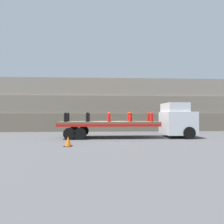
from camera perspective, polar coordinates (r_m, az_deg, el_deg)
name	(u,v)px	position (r m, az deg, el deg)	size (l,w,h in m)	color
ground_plane	(109,138)	(15.24, -1.04, -8.36)	(120.00, 120.00, 0.00)	#474749
rock_cliff	(107,105)	(22.20, -1.56, 2.24)	(60.00, 3.30, 6.40)	#706656
truck_cab	(178,120)	(16.46, 20.73, -2.46)	(2.51, 2.71, 3.00)	silver
flatbed_trailer	(102,125)	(15.13, -3.28, -4.15)	(8.42, 2.58, 1.40)	brown
fire_hydrant_black_near_0	(65,117)	(14.90, -14.99, -1.64)	(0.31, 0.45, 0.78)	black
fire_hydrant_black_far_0	(68,117)	(15.97, -14.16, -1.60)	(0.31, 0.45, 0.78)	black
fire_hydrant_black_near_1	(87,117)	(14.62, -8.06, -1.68)	(0.31, 0.45, 0.78)	black
fire_hydrant_black_far_1	(88,117)	(15.71, -7.69, -1.63)	(0.31, 0.45, 0.78)	black
fire_hydrant_red_near_2	(109,117)	(14.56, -0.97, -1.69)	(0.31, 0.45, 0.78)	red
fire_hydrant_red_far_2	(109,117)	(15.65, -1.09, -1.64)	(0.31, 0.45, 0.78)	red
fire_hydrant_red_near_3	(131,117)	(14.73, 6.07, -1.68)	(0.31, 0.45, 0.78)	red
fire_hydrant_red_far_3	(129,117)	(15.81, 5.46, -1.63)	(0.31, 0.45, 0.78)	red
fire_hydrant_red_near_4	(152,117)	(15.11, 12.85, -1.64)	(0.31, 0.45, 0.78)	red
fire_hydrant_red_far_4	(148,117)	(16.16, 11.81, -1.60)	(0.31, 0.45, 0.78)	red
cargo_strap_rear	(88,112)	(15.16, -7.87, -0.10)	(0.05, 2.68, 0.01)	yellow
cargo_strap_middle	(130,112)	(15.27, 5.75, -0.11)	(0.05, 2.68, 0.01)	yellow
traffic_cone	(68,141)	(11.44, -14.13, -9.31)	(0.51, 0.51, 0.61)	black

